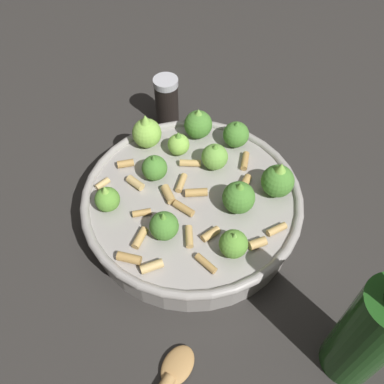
# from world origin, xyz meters

# --- Properties ---
(ground_plane) EXTENTS (2.40, 2.40, 0.00)m
(ground_plane) POSITION_xyz_m (0.00, 0.00, 0.00)
(ground_plane) COLOR #2D2B28
(cooking_pan) EXTENTS (0.32, 0.32, 0.11)m
(cooking_pan) POSITION_xyz_m (-0.00, -0.00, 0.04)
(cooking_pan) COLOR #9E9993
(cooking_pan) RESTS_ON ground
(pepper_shaker) EXTENTS (0.04, 0.04, 0.10)m
(pepper_shaker) POSITION_xyz_m (-0.03, -0.22, 0.05)
(pepper_shaker) COLOR black
(pepper_shaker) RESTS_ON ground
(olive_oil_bottle) EXTENTS (0.06, 0.06, 0.22)m
(olive_oil_bottle) POSITION_xyz_m (-0.10, 0.27, 0.09)
(olive_oil_bottle) COLOR #1E4C19
(olive_oil_bottle) RESTS_ON ground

